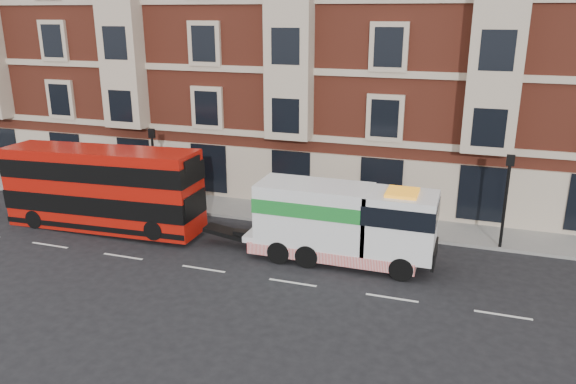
% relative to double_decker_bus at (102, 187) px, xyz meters
% --- Properties ---
extents(ground, '(120.00, 120.00, 0.00)m').
position_rel_double_decker_bus_xyz_m(ground, '(6.80, -2.65, -2.19)').
color(ground, black).
rests_on(ground, ground).
extents(sidewalk, '(90.00, 3.00, 0.15)m').
position_rel_double_decker_bus_xyz_m(sidewalk, '(6.80, 4.85, -2.11)').
color(sidewalk, slate).
rests_on(sidewalk, ground).
extents(victorian_terrace, '(45.00, 12.00, 20.40)m').
position_rel_double_decker_bus_xyz_m(victorian_terrace, '(7.30, 12.35, 7.88)').
color(victorian_terrace, maroon).
rests_on(victorian_terrace, ground).
extents(lamp_post_west, '(0.35, 0.15, 4.35)m').
position_rel_double_decker_bus_xyz_m(lamp_post_west, '(0.80, 3.55, 0.49)').
color(lamp_post_west, black).
rests_on(lamp_post_west, sidewalk).
extents(lamp_post_east, '(0.35, 0.15, 4.35)m').
position_rel_double_decker_bus_xyz_m(lamp_post_east, '(18.80, 3.55, 0.49)').
color(lamp_post_east, black).
rests_on(lamp_post_east, sidewalk).
extents(double_decker_bus, '(10.21, 2.34, 4.13)m').
position_rel_double_decker_bus_xyz_m(double_decker_bus, '(0.00, 0.00, 0.00)').
color(double_decker_bus, '#AE1209').
rests_on(double_decker_bus, ground).
extents(tow_truck, '(8.17, 2.41, 3.40)m').
position_rel_double_decker_bus_xyz_m(tow_truck, '(12.05, -0.00, -0.38)').
color(tow_truck, silver).
rests_on(tow_truck, ground).
extents(pedestrian, '(0.72, 0.68, 1.65)m').
position_rel_double_decker_bus_xyz_m(pedestrian, '(-1.97, 3.99, -1.22)').
color(pedestrian, '#182430').
rests_on(pedestrian, sidewalk).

